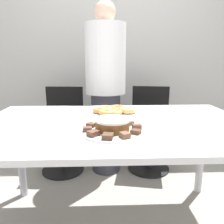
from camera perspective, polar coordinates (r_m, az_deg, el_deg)
wall_back at (r=2.88m, az=-0.88°, el=16.48°), size 8.00×0.05×2.60m
table at (r=1.35m, az=0.80°, el=-6.09°), size 1.66×1.01×0.78m
person_standing at (r=2.17m, az=-1.69°, el=6.27°), size 0.39×0.39×1.67m
office_chair_left at (r=2.37m, az=-12.72°, el=-5.14°), size 0.47×0.47×0.87m
office_chair_right at (r=2.38m, az=9.80°, el=-4.93°), size 0.51×0.51×0.87m
plate_cake at (r=1.15m, az=0.12°, el=-4.95°), size 0.34×0.34×0.01m
plate_donuts at (r=1.53m, az=-0.09°, el=-0.30°), size 0.35×0.35×0.01m
frosted_cake at (r=1.14m, az=0.12°, el=-3.23°), size 0.18×0.18×0.06m
lamington_0 at (r=1.23m, az=4.44°, el=-2.93°), size 0.06×0.06×0.02m
lamington_1 at (r=1.27m, az=1.08°, el=-2.33°), size 0.06×0.06×0.03m
lamington_2 at (r=1.26m, az=-2.56°, el=-2.45°), size 0.06×0.06×0.03m
lamington_3 at (r=1.21m, az=-5.41°, el=-3.34°), size 0.06×0.06×0.02m
lamington_4 at (r=1.13m, az=-6.46°, el=-4.46°), size 0.05×0.04×0.02m
lamington_5 at (r=1.06m, az=-4.94°, el=-5.58°), size 0.07×0.07×0.03m
lamington_6 at (r=1.02m, az=-1.08°, el=-6.32°), size 0.06×0.07×0.02m
lamington_7 at (r=1.03m, az=3.38°, el=-6.05°), size 0.06×0.06×0.03m
lamington_8 at (r=1.09m, az=6.24°, el=-5.15°), size 0.06×0.06×0.02m
lamington_9 at (r=1.17m, az=6.48°, el=-3.81°), size 0.05×0.04×0.02m
donut_0 at (r=1.52m, az=-0.09°, el=0.43°), size 0.10×0.10×0.03m
donut_1 at (r=1.52m, az=4.16°, el=0.52°), size 0.12×0.12×0.04m
donut_2 at (r=1.60m, az=1.47°, el=1.09°), size 0.11×0.11×0.03m
donut_3 at (r=1.59m, az=-1.83°, el=0.98°), size 0.11×0.11×0.03m
donut_4 at (r=1.52m, az=-2.78°, el=0.48°), size 0.12×0.12×0.03m
donut_5 at (r=1.46m, az=-1.23°, el=-0.03°), size 0.12×0.12×0.03m
donut_6 at (r=1.47m, az=0.86°, el=-0.03°), size 0.10×0.10×0.03m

